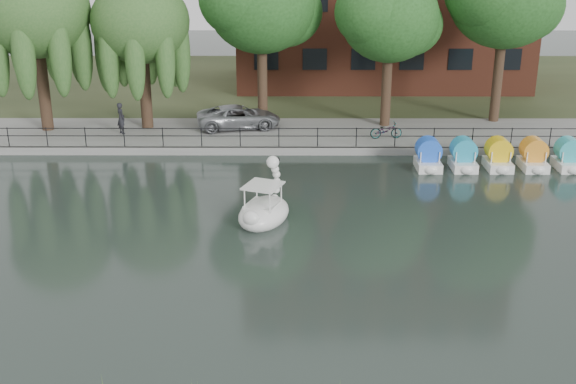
{
  "coord_description": "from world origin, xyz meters",
  "views": [
    {
      "loc": [
        0.58,
        -22.6,
        11.17
      ],
      "look_at": [
        0.5,
        4.0,
        1.3
      ],
      "focal_mm": 45.0,
      "sensor_mm": 36.0,
      "label": 1
    }
  ],
  "objects_px": {
    "bicycle": "(386,129)",
    "swan_boat": "(264,208)",
    "minivan": "(239,115)",
    "pedestrian": "(121,116)"
  },
  "relations": [
    {
      "from": "minivan",
      "to": "pedestrian",
      "type": "height_order",
      "value": "pedestrian"
    },
    {
      "from": "bicycle",
      "to": "swan_boat",
      "type": "height_order",
      "value": "swan_boat"
    },
    {
      "from": "bicycle",
      "to": "pedestrian",
      "type": "bearing_deg",
      "value": 80.27
    },
    {
      "from": "minivan",
      "to": "swan_boat",
      "type": "distance_m",
      "value": 12.73
    },
    {
      "from": "swan_boat",
      "to": "bicycle",
      "type": "bearing_deg",
      "value": 81.0
    },
    {
      "from": "bicycle",
      "to": "swan_boat",
      "type": "xyz_separation_m",
      "value": [
        -6.17,
        -10.54,
        -0.36
      ]
    },
    {
      "from": "minivan",
      "to": "swan_boat",
      "type": "xyz_separation_m",
      "value": [
        1.86,
        -12.58,
        -0.61
      ]
    },
    {
      "from": "minivan",
      "to": "swan_boat",
      "type": "relative_size",
      "value": 1.59
    },
    {
      "from": "swan_boat",
      "to": "pedestrian",
      "type": "bearing_deg",
      "value": 146.95
    },
    {
      "from": "bicycle",
      "to": "minivan",
      "type": "bearing_deg",
      "value": 69.71
    }
  ]
}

